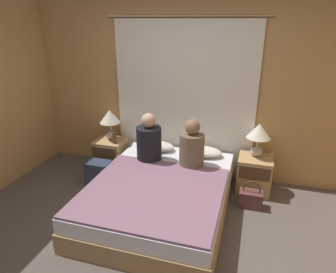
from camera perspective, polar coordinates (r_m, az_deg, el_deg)
ground_plane at (r=3.37m, az=-5.04°, el=-19.87°), size 16.00×16.00×0.00m
wall_back at (r=4.37m, az=3.22°, el=8.62°), size 4.69×0.06×2.50m
curtain_panel at (r=4.34m, az=2.99°, el=6.86°), size 2.23×0.02×2.26m
bed at (r=3.74m, az=-1.40°, el=-11.16°), size 1.58×2.08×0.42m
nightstand_left at (r=4.75m, az=-10.86°, el=-3.46°), size 0.44×0.42×0.50m
nightstand_right at (r=4.27m, az=16.06°, el=-6.91°), size 0.44×0.42×0.50m
lamp_left at (r=4.59m, az=-10.98°, el=3.26°), size 0.31×0.31×0.46m
lamp_right at (r=4.10m, az=16.89°, el=0.46°), size 0.31×0.31×0.46m
pillow_left at (r=4.42m, az=-2.34°, el=-1.79°), size 0.55×0.31×0.12m
pillow_right at (r=4.26m, az=6.57°, el=-2.84°), size 0.55×0.31×0.12m
blanket_on_bed at (r=3.40m, az=-2.90°, el=-10.36°), size 1.52×1.47×0.03m
person_left_in_bed at (r=4.02m, az=-3.63°, el=-0.91°), size 0.34×0.34×0.67m
person_right_in_bed at (r=3.88m, az=4.56°, el=-2.02°), size 0.32×0.32×0.64m
beer_bottle_on_left_stand at (r=4.49m, az=-10.12°, el=-0.25°), size 0.06×0.06×0.22m
backpack_on_floor at (r=4.37m, az=-13.12°, el=-6.56°), size 0.35×0.23×0.37m
handbag_on_floor at (r=3.99m, az=15.46°, el=-11.28°), size 0.29×0.18×0.36m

